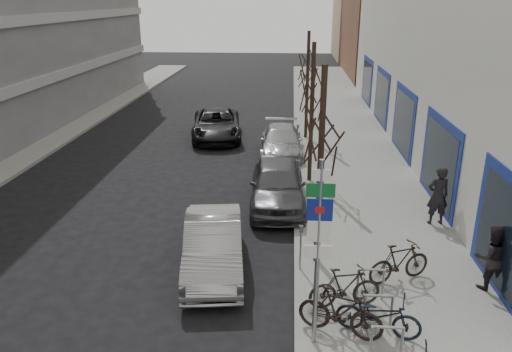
# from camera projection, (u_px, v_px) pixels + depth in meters

# --- Properties ---
(ground) EXTENTS (120.00, 120.00, 0.00)m
(ground) POSITION_uv_depth(u_px,v_px,m) (202.00, 342.00, 10.77)
(ground) COLOR black
(ground) RESTS_ON ground
(sidewalk_east) EXTENTS (5.00, 70.00, 0.15)m
(sidewalk_east) POSITION_uv_depth(u_px,v_px,m) (357.00, 183.00, 19.83)
(sidewalk_east) COLOR slate
(sidewalk_east) RESTS_ON ground
(brick_building_far) EXTENTS (12.00, 14.00, 8.00)m
(brick_building_far) POSITION_uv_depth(u_px,v_px,m) (414.00, 32.00, 46.12)
(brick_building_far) COLOR brown
(brick_building_far) RESTS_ON ground
(tan_building_far) EXTENTS (13.00, 12.00, 9.00)m
(tan_building_far) POSITION_uv_depth(u_px,v_px,m) (390.00, 20.00, 60.00)
(tan_building_far) COLOR #937A5B
(tan_building_far) RESTS_ON ground
(highway_sign_pole) EXTENTS (0.55, 0.10, 4.20)m
(highway_sign_pole) POSITION_uv_depth(u_px,v_px,m) (318.00, 244.00, 9.77)
(highway_sign_pole) COLOR gray
(highway_sign_pole) RESTS_ON ground
(bike_rack) EXTENTS (0.66, 2.26, 0.83)m
(bike_rack) POSITION_uv_depth(u_px,v_px,m) (378.00, 307.00, 10.86)
(bike_rack) COLOR gray
(bike_rack) RESTS_ON sidewalk_east
(tree_near) EXTENTS (1.80, 1.80, 5.50)m
(tree_near) POSITION_uv_depth(u_px,v_px,m) (322.00, 121.00, 12.50)
(tree_near) COLOR black
(tree_near) RESTS_ON ground
(tree_mid) EXTENTS (1.80, 1.80, 5.50)m
(tree_mid) POSITION_uv_depth(u_px,v_px,m) (313.00, 80.00, 18.60)
(tree_mid) COLOR black
(tree_mid) RESTS_ON ground
(tree_far) EXTENTS (1.80, 1.80, 5.50)m
(tree_far) POSITION_uv_depth(u_px,v_px,m) (308.00, 60.00, 24.71)
(tree_far) COLOR black
(tree_far) RESTS_ON ground
(meter_front) EXTENTS (0.10, 0.08, 1.27)m
(meter_front) POSITION_uv_depth(u_px,v_px,m) (301.00, 243.00, 13.13)
(meter_front) COLOR gray
(meter_front) RESTS_ON sidewalk_east
(meter_mid) EXTENTS (0.10, 0.08, 1.27)m
(meter_mid) POSITION_uv_depth(u_px,v_px,m) (299.00, 174.00, 18.30)
(meter_mid) COLOR gray
(meter_mid) RESTS_ON sidewalk_east
(meter_back) EXTENTS (0.10, 0.08, 1.27)m
(meter_back) POSITION_uv_depth(u_px,v_px,m) (298.00, 135.00, 23.46)
(meter_back) COLOR gray
(meter_back) RESTS_ON sidewalk_east
(bike_near_right) EXTENTS (1.95, 1.14, 1.14)m
(bike_near_right) POSITION_uv_depth(u_px,v_px,m) (340.00, 312.00, 10.60)
(bike_near_right) COLOR black
(bike_near_right) RESTS_ON sidewalk_east
(bike_mid_curb) EXTENTS (1.90, 1.00, 1.11)m
(bike_mid_curb) POSITION_uv_depth(u_px,v_px,m) (379.00, 312.00, 10.62)
(bike_mid_curb) COLOR black
(bike_mid_curb) RESTS_ON sidewalk_east
(bike_mid_inner) EXTENTS (1.82, 0.90, 1.06)m
(bike_mid_inner) POSITION_uv_depth(u_px,v_px,m) (345.00, 287.00, 11.57)
(bike_mid_inner) COLOR black
(bike_mid_inner) RESTS_ON sidewalk_east
(bike_far_inner) EXTENTS (1.85, 1.23, 1.09)m
(bike_far_inner) POSITION_uv_depth(u_px,v_px,m) (399.00, 262.00, 12.65)
(bike_far_inner) COLOR black
(bike_far_inner) RESTS_ON sidewalk_east
(parked_car_front) EXTENTS (2.08, 4.51, 1.43)m
(parked_car_front) POSITION_uv_depth(u_px,v_px,m) (213.00, 245.00, 13.44)
(parked_car_front) COLOR #96959A
(parked_car_front) RESTS_ON ground
(parked_car_mid) EXTENTS (2.10, 4.80, 1.61)m
(parked_car_mid) POSITION_uv_depth(u_px,v_px,m) (278.00, 184.00, 17.61)
(parked_car_mid) COLOR #4A494E
(parked_car_mid) RESTS_ON ground
(parked_car_back) EXTENTS (2.04, 4.73, 1.36)m
(parked_car_back) POSITION_uv_depth(u_px,v_px,m) (281.00, 142.00, 23.24)
(parked_car_back) COLOR #97979C
(parked_car_back) RESTS_ON ground
(lane_car) EXTENTS (3.14, 5.58, 1.47)m
(lane_car) POSITION_uv_depth(u_px,v_px,m) (217.00, 124.00, 26.22)
(lane_car) COLOR black
(lane_car) RESTS_ON ground
(pedestrian_near) EXTENTS (0.77, 0.57, 1.92)m
(pedestrian_near) POSITION_uv_depth(u_px,v_px,m) (438.00, 196.00, 15.77)
(pedestrian_near) COLOR black
(pedestrian_near) RESTS_ON sidewalk_east
(pedestrian_far) EXTENTS (0.65, 0.45, 1.72)m
(pedestrian_far) POSITION_uv_depth(u_px,v_px,m) (491.00, 257.00, 12.24)
(pedestrian_far) COLOR black
(pedestrian_far) RESTS_ON sidewalk_east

